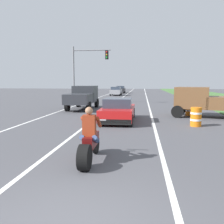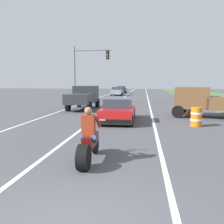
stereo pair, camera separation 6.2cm
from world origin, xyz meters
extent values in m
cube|color=white|center=(-5.40, 20.00, 0.00)|extent=(0.14, 120.00, 0.01)
cube|color=white|center=(1.80, 20.00, 0.00)|extent=(0.14, 120.00, 0.01)
cube|color=white|center=(-1.80, 20.00, 0.00)|extent=(0.14, 120.00, 0.01)
cylinder|color=black|center=(-0.32, 2.68, 0.35)|extent=(0.28, 0.69, 0.69)
cylinder|color=black|center=(-0.32, 4.23, 0.31)|extent=(0.12, 0.63, 0.63)
cube|color=#590F0F|center=(-0.32, 3.50, 0.61)|extent=(0.28, 1.10, 0.36)
cylinder|color=#B2B2B7|center=(-0.32, 4.15, 0.68)|extent=(0.08, 0.36, 0.73)
cylinder|color=#A5A5AA|center=(-0.32, 4.13, 1.11)|extent=(0.70, 0.05, 0.05)
cube|color=#993319|center=(-0.32, 3.27, 1.09)|extent=(0.36, 0.24, 0.60)
sphere|color=#9E7051|center=(-0.32, 3.27, 1.51)|extent=(0.22, 0.22, 0.22)
cylinder|color=#384C7A|center=(-0.50, 3.30, 0.69)|extent=(0.14, 0.47, 0.32)
cylinder|color=#993319|center=(-0.54, 3.57, 1.14)|extent=(0.10, 0.51, 0.40)
cylinder|color=#384C7A|center=(-0.14, 3.30, 0.69)|extent=(0.14, 0.47, 0.32)
cylinder|color=#993319|center=(-0.10, 3.57, 1.14)|extent=(0.10, 0.51, 0.40)
cube|color=red|center=(-0.25, 10.80, 0.53)|extent=(1.80, 4.30, 0.64)
cube|color=#333D4C|center=(-0.25, 10.60, 1.11)|extent=(1.56, 1.70, 0.52)
cube|color=black|center=(-0.25, 8.75, 0.29)|extent=(1.76, 0.20, 0.28)
cylinder|color=black|center=(-1.05, 12.40, 0.32)|extent=(0.24, 0.64, 0.64)
cylinder|color=black|center=(0.55, 12.40, 0.32)|extent=(0.24, 0.64, 0.64)
cylinder|color=black|center=(-1.05, 9.20, 0.32)|extent=(0.24, 0.64, 0.64)
cylinder|color=black|center=(0.55, 9.20, 0.32)|extent=(0.24, 0.64, 0.64)
cube|color=#2D3035|center=(-3.90, 17.69, 1.28)|extent=(1.90, 2.10, 1.40)
cube|color=#333D4C|center=(-3.90, 18.04, 1.67)|extent=(1.67, 0.29, 0.57)
cube|color=#2D3035|center=(-3.90, 15.44, 0.98)|extent=(1.90, 2.70, 0.80)
cylinder|color=black|center=(-4.77, 18.49, 0.40)|extent=(0.28, 0.80, 0.80)
cylinder|color=black|center=(-3.03, 18.49, 0.40)|extent=(0.28, 0.80, 0.80)
cylinder|color=black|center=(-4.77, 15.14, 0.40)|extent=(0.28, 0.80, 0.80)
cylinder|color=black|center=(-3.03, 15.14, 0.40)|extent=(0.28, 0.80, 0.80)
cube|color=brown|center=(4.44, 13.29, 1.28)|extent=(2.52, 2.38, 1.40)
cube|color=#333D4C|center=(4.11, 13.38, 1.67)|extent=(0.71, 1.69, 0.57)
cylinder|color=black|center=(3.45, 12.66, 0.40)|extent=(0.85, 0.48, 0.80)
cylinder|color=black|center=(3.90, 14.34, 0.40)|extent=(0.85, 0.48, 0.80)
cylinder|color=gray|center=(-6.12, 21.78, 3.00)|extent=(0.18, 0.18, 6.00)
cylinder|color=gray|center=(-4.14, 21.78, 5.60)|extent=(3.97, 0.12, 0.12)
cube|color=black|center=(-2.55, 21.78, 5.10)|extent=(0.32, 0.24, 0.90)
sphere|color=red|center=(-2.55, 21.64, 5.38)|extent=(0.16, 0.16, 0.16)
sphere|color=orange|center=(-2.55, 21.64, 5.10)|extent=(0.16, 0.16, 0.16)
sphere|color=green|center=(-2.55, 21.64, 4.82)|extent=(0.16, 0.16, 0.16)
cylinder|color=orange|center=(3.96, 9.62, 0.50)|extent=(0.56, 0.56, 1.00)
cylinder|color=white|center=(3.96, 9.62, 0.70)|extent=(0.58, 0.58, 0.10)
cylinder|color=white|center=(3.96, 9.62, 0.35)|extent=(0.58, 0.58, 0.10)
cylinder|color=orange|center=(4.45, 13.89, 0.50)|extent=(0.56, 0.56, 1.00)
cylinder|color=white|center=(4.45, 13.89, 0.70)|extent=(0.58, 0.58, 0.10)
cylinder|color=white|center=(4.45, 13.89, 0.35)|extent=(0.58, 0.58, 0.10)
cube|color=#99999E|center=(-3.42, 38.43, 0.65)|extent=(1.76, 4.00, 0.70)
cube|color=#333D4C|center=(-3.42, 38.23, 1.25)|extent=(1.56, 2.00, 0.50)
cylinder|color=black|center=(-4.22, 39.83, 0.30)|extent=(0.20, 0.60, 0.60)
cylinder|color=black|center=(-2.62, 39.83, 0.30)|extent=(0.20, 0.60, 0.60)
cylinder|color=black|center=(-4.22, 37.03, 0.30)|extent=(0.20, 0.60, 0.60)
cylinder|color=black|center=(-2.62, 37.03, 0.30)|extent=(0.20, 0.60, 0.60)
cube|color=#262628|center=(-3.43, 47.42, 0.65)|extent=(1.76, 4.00, 0.70)
cube|color=#333D4C|center=(-3.43, 47.22, 1.25)|extent=(1.56, 2.00, 0.50)
cylinder|color=black|center=(-4.23, 48.82, 0.30)|extent=(0.20, 0.60, 0.60)
cylinder|color=black|center=(-2.63, 48.82, 0.30)|extent=(0.20, 0.60, 0.60)
cylinder|color=black|center=(-4.23, 46.02, 0.30)|extent=(0.20, 0.60, 0.60)
cylinder|color=black|center=(-2.63, 46.02, 0.30)|extent=(0.20, 0.60, 0.60)
camera|label=1|loc=(1.16, -3.28, 2.31)|focal=38.54mm
camera|label=2|loc=(1.22, -3.28, 2.31)|focal=38.54mm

